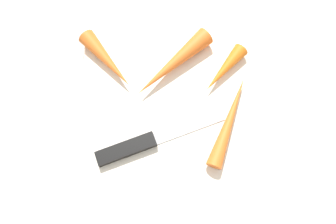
{
  "coord_description": "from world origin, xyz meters",
  "views": [
    {
      "loc": [
        -0.15,
        0.01,
        0.53
      ],
      "look_at": [
        0.0,
        0.0,
        0.01
      ],
      "focal_mm": 37.72,
      "sensor_mm": 36.0,
      "label": 1
    }
  ],
  "objects_px": {
    "cutting_board": "(168,113)",
    "carrot_longest": "(229,120)",
    "carrot_long": "(173,64)",
    "carrot_shortest": "(224,69)",
    "carrot_short": "(107,60)",
    "knife": "(135,146)"
  },
  "relations": [
    {
      "from": "cutting_board",
      "to": "carrot_longest",
      "type": "height_order",
      "value": "carrot_longest"
    },
    {
      "from": "carrot_shortest",
      "to": "carrot_short",
      "type": "bearing_deg",
      "value": -54.84
    },
    {
      "from": "carrot_long",
      "to": "carrot_shortest",
      "type": "xyz_separation_m",
      "value": [
        -0.01,
        -0.08,
        -0.0
      ]
    },
    {
      "from": "carrot_long",
      "to": "cutting_board",
      "type": "bearing_deg",
      "value": 41.83
    },
    {
      "from": "cutting_board",
      "to": "carrot_short",
      "type": "distance_m",
      "value": 0.13
    },
    {
      "from": "carrot_long",
      "to": "carrot_shortest",
      "type": "relative_size",
      "value": 1.62
    },
    {
      "from": "carrot_long",
      "to": "carrot_shortest",
      "type": "distance_m",
      "value": 0.08
    },
    {
      "from": "carrot_long",
      "to": "carrot_short",
      "type": "height_order",
      "value": "carrot_long"
    },
    {
      "from": "knife",
      "to": "carrot_shortest",
      "type": "distance_m",
      "value": 0.18
    },
    {
      "from": "carrot_short",
      "to": "carrot_long",
      "type": "bearing_deg",
      "value": 45.53
    },
    {
      "from": "carrot_long",
      "to": "carrot_short",
      "type": "distance_m",
      "value": 0.1
    },
    {
      "from": "cutting_board",
      "to": "carrot_shortest",
      "type": "relative_size",
      "value": 4.0
    },
    {
      "from": "knife",
      "to": "carrot_shortest",
      "type": "xyz_separation_m",
      "value": [
        0.11,
        -0.14,
        0.01
      ]
    },
    {
      "from": "carrot_shortest",
      "to": "carrot_longest",
      "type": "relative_size",
      "value": 0.61
    },
    {
      "from": "carrot_shortest",
      "to": "carrot_short",
      "type": "xyz_separation_m",
      "value": [
        0.02,
        0.18,
        0.0
      ]
    },
    {
      "from": "cutting_board",
      "to": "knife",
      "type": "distance_m",
      "value": 0.07
    },
    {
      "from": "carrot_shortest",
      "to": "carrot_longest",
      "type": "distance_m",
      "value": 0.08
    },
    {
      "from": "carrot_short",
      "to": "carrot_longest",
      "type": "height_order",
      "value": "carrot_short"
    },
    {
      "from": "cutting_board",
      "to": "carrot_longest",
      "type": "xyz_separation_m",
      "value": [
        -0.02,
        -0.09,
        0.02
      ]
    },
    {
      "from": "carrot_shortest",
      "to": "carrot_long",
      "type": "bearing_deg",
      "value": -55.52
    },
    {
      "from": "cutting_board",
      "to": "carrot_shortest",
      "type": "distance_m",
      "value": 0.11
    },
    {
      "from": "carrot_long",
      "to": "carrot_longest",
      "type": "bearing_deg",
      "value": 90.76
    }
  ]
}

